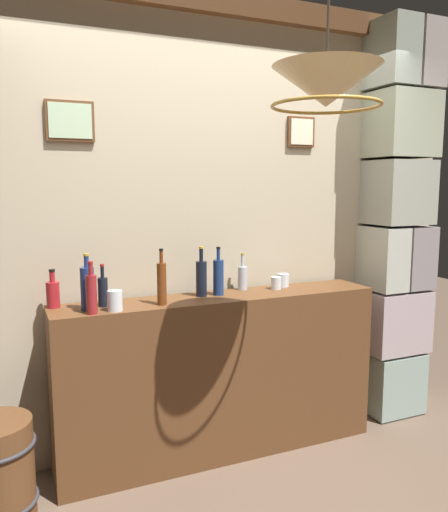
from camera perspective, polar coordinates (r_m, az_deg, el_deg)
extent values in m
cube|color=#BCAD8E|center=(3.23, -2.14, 3.48)|extent=(3.68, 0.08, 2.81)
cube|color=brown|center=(3.34, -1.85, 26.68)|extent=(3.68, 0.10, 0.14)
cube|color=brown|center=(2.99, -16.91, 14.30)|extent=(0.26, 0.03, 0.22)
cube|color=#B2CFA6|center=(2.98, -16.87, 14.34)|extent=(0.23, 0.01, 0.19)
cube|color=brown|center=(3.49, 8.60, 13.60)|extent=(0.20, 0.03, 0.20)
cube|color=beige|center=(3.48, 8.74, 13.62)|extent=(0.17, 0.01, 0.17)
cube|color=#91A79E|center=(4.06, 17.80, -13.02)|extent=(0.41, 0.40, 0.44)
cube|color=#B1A0A6|center=(3.92, 18.08, -6.74)|extent=(0.46, 0.40, 0.44)
cube|color=#B6BBAC|center=(3.76, 17.04, -0.19)|extent=(0.20, 0.40, 0.44)
cube|color=gray|center=(3.91, 19.67, 0.01)|extent=(0.23, 0.40, 0.44)
cube|color=#9A9C8E|center=(3.80, 18.69, 6.78)|extent=(0.40, 0.40, 0.44)
cube|color=#9BA489|center=(3.82, 19.00, 13.68)|extent=(0.42, 0.40, 0.44)
cube|color=#939D8E|center=(3.82, 17.94, 20.72)|extent=(0.22, 0.40, 0.44)
cube|color=gray|center=(3.97, 20.66, 20.08)|extent=(0.21, 0.40, 0.44)
cube|color=brown|center=(3.21, -0.37, -13.24)|extent=(1.99, 0.35, 1.00)
cylinder|color=maroon|center=(2.71, -14.65, -4.22)|extent=(0.06, 0.06, 0.20)
cylinder|color=maroon|center=(2.69, -14.75, -1.47)|extent=(0.02, 0.02, 0.06)
cylinder|color=maroon|center=(2.68, -14.78, -0.70)|extent=(0.03, 0.03, 0.01)
cylinder|color=black|center=(2.87, -13.43, -3.96)|extent=(0.05, 0.05, 0.16)
cylinder|color=black|center=(2.85, -13.51, -1.75)|extent=(0.02, 0.02, 0.06)
cylinder|color=maroon|center=(2.84, -13.53, -1.00)|extent=(0.02, 0.02, 0.01)
cylinder|color=#A61F25|center=(2.91, -18.64, -4.16)|extent=(0.07, 0.07, 0.14)
cylinder|color=#A61F25|center=(2.90, -18.73, -2.22)|extent=(0.03, 0.03, 0.06)
cylinder|color=black|center=(2.89, -18.76, -1.53)|extent=(0.03, 0.03, 0.01)
cylinder|color=navy|center=(2.80, -15.08, -3.57)|extent=(0.07, 0.07, 0.23)
cylinder|color=navy|center=(2.78, -15.18, -0.62)|extent=(0.03, 0.03, 0.06)
cylinder|color=#B7932D|center=(2.77, -15.21, 0.13)|extent=(0.03, 0.03, 0.01)
cylinder|color=black|center=(3.04, -2.56, -2.57)|extent=(0.07, 0.07, 0.21)
cylinder|color=black|center=(3.02, -2.58, 0.12)|extent=(0.02, 0.02, 0.08)
cylinder|color=#B7932D|center=(3.01, -2.58, 0.96)|extent=(0.03, 0.03, 0.01)
cylinder|color=navy|center=(3.07, -0.61, -2.42)|extent=(0.06, 0.06, 0.22)
cylinder|color=navy|center=(3.05, -0.62, 0.19)|extent=(0.02, 0.02, 0.07)
cylinder|color=black|center=(3.04, -0.62, 0.93)|extent=(0.02, 0.02, 0.01)
cylinder|color=#ADB8C4|center=(3.24, 2.08, -2.50)|extent=(0.06, 0.06, 0.15)
cylinder|color=#ADB8C4|center=(3.22, 2.09, -0.55)|extent=(0.02, 0.02, 0.08)
cylinder|color=#B7932D|center=(3.21, 2.09, 0.23)|extent=(0.02, 0.02, 0.01)
cylinder|color=brown|center=(2.84, -7.01, -3.14)|extent=(0.05, 0.05, 0.24)
cylinder|color=brown|center=(2.81, -7.06, -0.10)|extent=(0.02, 0.02, 0.07)
cylinder|color=black|center=(2.81, -7.07, 0.70)|extent=(0.02, 0.02, 0.01)
cylinder|color=silver|center=(2.76, -12.15, -4.93)|extent=(0.08, 0.08, 0.11)
cylinder|color=silver|center=(3.36, 6.62, -2.71)|extent=(0.08, 0.08, 0.09)
cylinder|color=silver|center=(3.27, 5.86, -3.03)|extent=(0.07, 0.07, 0.08)
cone|color=beige|center=(2.41, 11.41, 18.16)|extent=(0.49, 0.49, 0.18)
cylinder|color=black|center=(2.47, 11.60, 24.24)|extent=(0.01, 0.01, 0.35)
torus|color=#AD8433|center=(2.39, 11.36, 16.21)|extent=(0.49, 0.49, 0.02)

